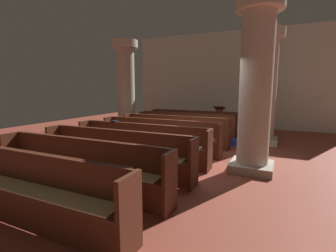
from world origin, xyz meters
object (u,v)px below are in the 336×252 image
kneeler_box_blue (238,143)px  pillar_aisle_side (265,86)px  pew_row_7 (22,185)px  hymn_book (115,121)px  pew_row_1 (185,125)px  pillar_far_side (126,86)px  lectern (219,120)px  pew_row_3 (159,135)px  pew_row_5 (115,151)px  pew_row_2 (174,129)px  pew_row_6 (78,164)px  pillar_aisle_rear (256,84)px  pew_row_0 (194,122)px  pew_row_4 (140,142)px

kneeler_box_blue → pillar_aisle_side: bearing=49.7°
pew_row_7 → hymn_book: (-0.93, 3.36, 0.45)m
pew_row_1 → hymn_book: hymn_book is taller
pillar_aisle_side → pillar_far_side: size_ratio=1.00×
lectern → pew_row_7: bearing=-94.6°
pillar_far_side → kneeler_box_blue: pillar_far_side is taller
pillar_aisle_side → hymn_book: (-3.61, -3.39, -0.98)m
pew_row_3 → pew_row_5: same height
pew_row_1 → pew_row_2: (0.00, -1.06, 0.00)m
pew_row_1 → pew_row_5: 4.22m
pew_row_6 → pillar_aisle_rear: pillar_aisle_rear is taller
pillar_aisle_rear → hymn_book: size_ratio=20.09×
pew_row_0 → pew_row_2: (0.00, -2.11, 0.00)m
pew_row_5 → pillar_aisle_rear: bearing=29.0°
kneeler_box_blue → pew_row_0: bearing=144.3°
pew_row_2 → pew_row_7: bearing=-90.0°
pew_row_3 → pew_row_2: bearing=90.0°
pillar_aisle_rear → pew_row_0: bearing=125.3°
pew_row_7 → pillar_aisle_rear: pillar_aisle_rear is taller
pillar_far_side → kneeler_box_blue: (4.63, -0.45, -1.84)m
lectern → pew_row_6: bearing=-95.2°
pew_row_4 → lectern: lectern is taller
pew_row_1 → pew_row_5: size_ratio=1.00×
pew_row_3 → pew_row_0: bearing=90.0°
pillar_aisle_rear → pillar_aisle_side: bearing=90.0°
pew_row_7 → pillar_far_side: 7.07m
pew_row_1 → pillar_aisle_side: size_ratio=0.98×
pew_row_5 → hymn_book: bearing=126.6°
pillar_far_side → pew_row_2: bearing=-23.2°
pew_row_2 → pew_row_3: same height
pew_row_2 → hymn_book: bearing=-115.8°
pew_row_1 → pillar_aisle_rear: 4.09m
pew_row_4 → pillar_aisle_rear: pillar_aisle_rear is taller
pillar_aisle_side → kneeler_box_blue: bearing=-130.3°
pew_row_0 → pew_row_5: size_ratio=1.00×
pew_row_1 → kneeler_box_blue: 2.08m
pew_row_1 → pew_row_2: same height
pew_row_2 → pew_row_3: 1.06m
pew_row_3 → pew_row_4: bearing=-90.0°
pew_row_5 → pew_row_6: (0.00, -1.06, 0.00)m
kneeler_box_blue → pew_row_7: bearing=-108.6°
pew_row_0 → pew_row_7: 7.39m
pew_row_7 → hymn_book: hymn_book is taller
pew_row_0 → hymn_book: hymn_book is taller
pew_row_1 → pew_row_7: (0.00, -6.33, 0.00)m
pew_row_0 → lectern: size_ratio=3.39×
pew_row_6 → pillar_aisle_side: (2.68, 5.69, 1.44)m
pew_row_2 → kneeler_box_blue: pew_row_2 is taller
pew_row_3 → pillar_far_side: (-2.63, 2.18, 1.44)m
lectern → pew_row_3: bearing=-98.9°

